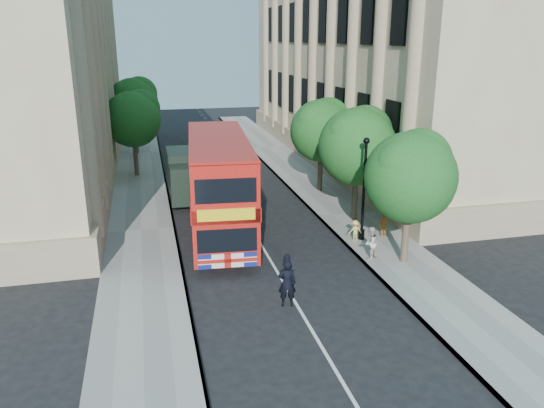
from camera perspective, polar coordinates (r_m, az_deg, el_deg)
ground at (r=20.43m, az=2.97°, el=-11.26°), size 120.00×120.00×0.00m
pavement_right at (r=30.85m, az=7.98°, el=-1.11°), size 3.50×80.00×0.12m
pavement_left at (r=28.84m, az=-13.85°, el=-2.80°), size 3.50×80.00×0.12m
building_right at (r=45.32m, az=11.70°, el=16.14°), size 12.00×38.00×18.00m
building_left at (r=42.03m, az=-26.28°, el=14.67°), size 12.00×38.00×18.00m
tree_right_near at (r=23.66m, az=14.73°, el=3.30°), size 4.00×4.00×6.08m
tree_right_mid at (r=28.91m, az=9.22°, el=6.57°), size 4.20×4.20×6.37m
tree_right_far at (r=34.45m, az=5.37°, el=8.24°), size 4.00×4.00×6.15m
tree_left_far at (r=39.54m, az=-14.72°, el=9.14°), size 4.00×4.00×6.30m
tree_left_back at (r=47.45m, az=-14.66°, el=10.78°), size 4.20×4.20×6.65m
lamp_post at (r=26.32m, az=9.83°, el=1.12°), size 0.32×0.32×5.16m
double_decker_bus at (r=26.93m, az=-5.69°, el=2.21°), size 3.76×10.99×4.99m
box_van at (r=33.58m, az=-9.21°, el=2.89°), size 2.17×5.26×3.01m
police_constable at (r=20.25m, az=1.63°, el=-8.52°), size 0.75×0.56×1.88m
woman_pedestrian at (r=24.52m, az=10.54°, el=-4.16°), size 0.94×0.89×1.54m
child_a at (r=27.54m, az=11.95°, el=-2.22°), size 0.70×0.34×1.17m
child_b at (r=26.63m, az=8.92°, el=-2.84°), size 0.71×0.43×1.07m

